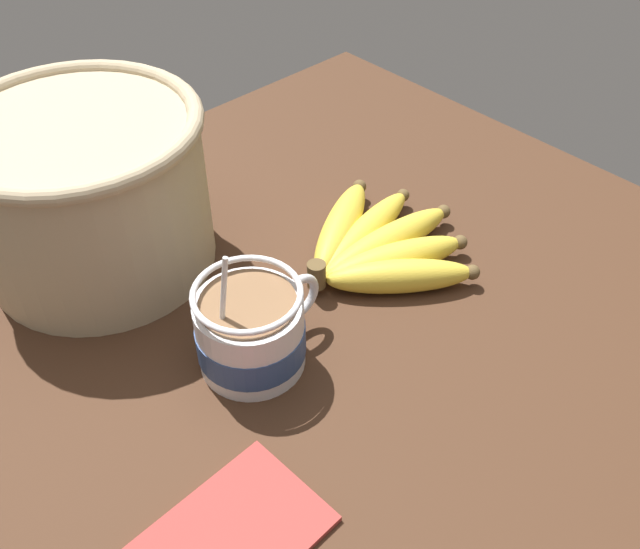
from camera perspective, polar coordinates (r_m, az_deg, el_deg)
table at (r=73.86cm, az=1.80°, el=-5.99°), size 92.29×92.29×3.95cm
coffee_mug at (r=67.56cm, az=-5.52°, el=-4.56°), size 13.87×10.45×14.45cm
banana_bunch at (r=79.97cm, az=4.55°, el=2.25°), size 21.05×22.44×4.18cm
woven_basket at (r=79.06cm, az=-18.04°, el=6.49°), size 26.01×26.01×18.09cm
napkin at (r=59.97cm, az=-7.17°, el=-20.15°), size 14.99×10.77×0.60cm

